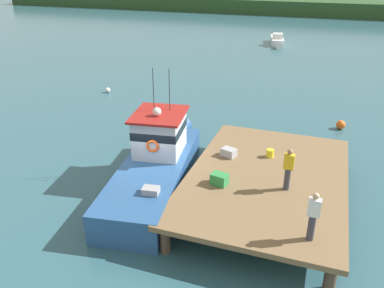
{
  "coord_description": "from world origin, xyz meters",
  "views": [
    {
      "loc": [
        6.54,
        -13.65,
        8.87
      ],
      "look_at": [
        1.2,
        1.37,
        1.4
      ],
      "focal_mm": 36.97,
      "sensor_mm": 36.0,
      "label": 1
    }
  ],
  "objects_px": {
    "crate_stack_mid_dock": "(219,179)",
    "mooring_buoy_outer": "(341,125)",
    "deckhand_by_the_boat": "(288,169)",
    "deckhand_further_back": "(313,216)",
    "mooring_buoy_channel_marker": "(108,90)",
    "main_fishing_boat": "(157,162)",
    "moored_boat_outer_mooring": "(277,41)",
    "bait_bucket": "(270,153)",
    "crate_single_far": "(229,152)"
  },
  "relations": [
    {
      "from": "deckhand_by_the_boat",
      "to": "mooring_buoy_outer",
      "type": "relative_size",
      "value": 3.14
    },
    {
      "from": "bait_bucket",
      "to": "mooring_buoy_outer",
      "type": "height_order",
      "value": "bait_bucket"
    },
    {
      "from": "main_fishing_boat",
      "to": "bait_bucket",
      "type": "relative_size",
      "value": 29.3
    },
    {
      "from": "mooring_buoy_channel_marker",
      "to": "main_fishing_boat",
      "type": "bearing_deg",
      "value": -50.52
    },
    {
      "from": "moored_boat_outer_mooring",
      "to": "mooring_buoy_channel_marker",
      "type": "height_order",
      "value": "moored_boat_outer_mooring"
    },
    {
      "from": "bait_bucket",
      "to": "crate_stack_mid_dock",
      "type": "bearing_deg",
      "value": -115.86
    },
    {
      "from": "crate_stack_mid_dock",
      "to": "mooring_buoy_outer",
      "type": "distance_m",
      "value": 11.17
    },
    {
      "from": "crate_single_far",
      "to": "deckhand_by_the_boat",
      "type": "relative_size",
      "value": 0.37
    },
    {
      "from": "main_fishing_boat",
      "to": "deckhand_by_the_boat",
      "type": "distance_m",
      "value": 5.65
    },
    {
      "from": "crate_stack_mid_dock",
      "to": "deckhand_by_the_boat",
      "type": "height_order",
      "value": "deckhand_by_the_boat"
    },
    {
      "from": "crate_single_far",
      "to": "bait_bucket",
      "type": "height_order",
      "value": "crate_single_far"
    },
    {
      "from": "deckhand_further_back",
      "to": "mooring_buoy_outer",
      "type": "xyz_separation_m",
      "value": [
        0.89,
        12.41,
        -1.8
      ]
    },
    {
      "from": "moored_boat_outer_mooring",
      "to": "mooring_buoy_outer",
      "type": "height_order",
      "value": "moored_boat_outer_mooring"
    },
    {
      "from": "crate_stack_mid_dock",
      "to": "mooring_buoy_channel_marker",
      "type": "height_order",
      "value": "crate_stack_mid_dock"
    },
    {
      "from": "deckhand_further_back",
      "to": "mooring_buoy_outer",
      "type": "bearing_deg",
      "value": 85.92
    },
    {
      "from": "crate_single_far",
      "to": "deckhand_further_back",
      "type": "xyz_separation_m",
      "value": [
        3.73,
        -4.59,
        0.68
      ]
    },
    {
      "from": "deckhand_further_back",
      "to": "mooring_buoy_outer",
      "type": "height_order",
      "value": "deckhand_further_back"
    },
    {
      "from": "crate_single_far",
      "to": "mooring_buoy_outer",
      "type": "bearing_deg",
      "value": 59.47
    },
    {
      "from": "crate_stack_mid_dock",
      "to": "moored_boat_outer_mooring",
      "type": "height_order",
      "value": "crate_stack_mid_dock"
    },
    {
      "from": "deckhand_further_back",
      "to": "main_fishing_boat",
      "type": "bearing_deg",
      "value": 152.93
    },
    {
      "from": "crate_single_far",
      "to": "deckhand_by_the_boat",
      "type": "bearing_deg",
      "value": -35.51
    },
    {
      "from": "crate_stack_mid_dock",
      "to": "mooring_buoy_channel_marker",
      "type": "bearing_deg",
      "value": 135.16
    },
    {
      "from": "crate_stack_mid_dock",
      "to": "deckhand_further_back",
      "type": "bearing_deg",
      "value": -32.27
    },
    {
      "from": "crate_stack_mid_dock",
      "to": "bait_bucket",
      "type": "xyz_separation_m",
      "value": [
        1.41,
        2.92,
        -0.05
      ]
    },
    {
      "from": "crate_single_far",
      "to": "deckhand_further_back",
      "type": "bearing_deg",
      "value": -50.89
    },
    {
      "from": "main_fishing_boat",
      "to": "crate_stack_mid_dock",
      "type": "height_order",
      "value": "main_fishing_boat"
    },
    {
      "from": "crate_stack_mid_dock",
      "to": "mooring_buoy_channel_marker",
      "type": "distance_m",
      "value": 16.72
    },
    {
      "from": "bait_bucket",
      "to": "deckhand_by_the_boat",
      "type": "relative_size",
      "value": 0.21
    },
    {
      "from": "deckhand_by_the_boat",
      "to": "mooring_buoy_channel_marker",
      "type": "relative_size",
      "value": 4.4
    },
    {
      "from": "crate_single_far",
      "to": "moored_boat_outer_mooring",
      "type": "xyz_separation_m",
      "value": [
        -2.58,
        31.55,
        -0.92
      ]
    },
    {
      "from": "crate_single_far",
      "to": "moored_boat_outer_mooring",
      "type": "relative_size",
      "value": 0.11
    },
    {
      "from": "moored_boat_outer_mooring",
      "to": "mooring_buoy_channel_marker",
      "type": "bearing_deg",
      "value": -112.01
    },
    {
      "from": "bait_bucket",
      "to": "crate_single_far",
      "type": "bearing_deg",
      "value": -162.87
    },
    {
      "from": "crate_stack_mid_dock",
      "to": "deckhand_by_the_boat",
      "type": "bearing_deg",
      "value": 11.45
    },
    {
      "from": "crate_stack_mid_dock",
      "to": "bait_bucket",
      "type": "bearing_deg",
      "value": 64.14
    },
    {
      "from": "crate_stack_mid_dock",
      "to": "mooring_buoy_outer",
      "type": "xyz_separation_m",
      "value": [
        4.35,
        10.22,
        -1.16
      ]
    },
    {
      "from": "deckhand_by_the_boat",
      "to": "mooring_buoy_channel_marker",
      "type": "distance_m",
      "value": 18.25
    },
    {
      "from": "crate_stack_mid_dock",
      "to": "moored_boat_outer_mooring",
      "type": "bearing_deg",
      "value": 94.79
    },
    {
      "from": "main_fishing_boat",
      "to": "deckhand_by_the_boat",
      "type": "bearing_deg",
      "value": -7.02
    },
    {
      "from": "main_fishing_boat",
      "to": "mooring_buoy_channel_marker",
      "type": "xyz_separation_m",
      "value": [
        -8.72,
        10.59,
        -0.82
      ]
    },
    {
      "from": "deckhand_further_back",
      "to": "crate_single_far",
      "type": "bearing_deg",
      "value": 129.11
    },
    {
      "from": "deckhand_by_the_boat",
      "to": "deckhand_further_back",
      "type": "height_order",
      "value": "same"
    },
    {
      "from": "crate_stack_mid_dock",
      "to": "mooring_buoy_channel_marker",
      "type": "xyz_separation_m",
      "value": [
        -11.82,
        11.76,
        -1.23
      ]
    },
    {
      "from": "bait_bucket",
      "to": "deckhand_further_back",
      "type": "distance_m",
      "value": 5.54
    },
    {
      "from": "main_fishing_boat",
      "to": "mooring_buoy_outer",
      "type": "distance_m",
      "value": 11.75
    },
    {
      "from": "crate_single_far",
      "to": "mooring_buoy_channel_marker",
      "type": "distance_m",
      "value": 14.92
    },
    {
      "from": "main_fishing_boat",
      "to": "crate_single_far",
      "type": "xyz_separation_m",
      "value": [
        2.84,
        1.23,
        0.37
      ]
    },
    {
      "from": "deckhand_by_the_boat",
      "to": "deckhand_further_back",
      "type": "bearing_deg",
      "value": -68.57
    },
    {
      "from": "main_fishing_boat",
      "to": "deckhand_by_the_boat",
      "type": "relative_size",
      "value": 6.11
    },
    {
      "from": "crate_single_far",
      "to": "moored_boat_outer_mooring",
      "type": "height_order",
      "value": "crate_single_far"
    }
  ]
}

